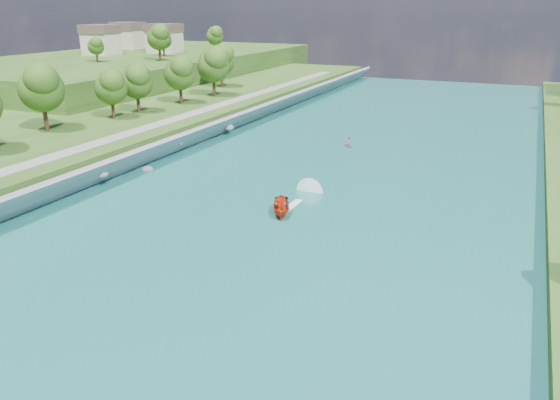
% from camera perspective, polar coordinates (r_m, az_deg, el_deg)
% --- Properties ---
extents(ground, '(260.00, 260.00, 0.00)m').
position_cam_1_polar(ground, '(50.92, -6.38, -6.68)').
color(ground, '#2D5119').
rests_on(ground, ground).
extents(river_water, '(55.00, 240.00, 0.10)m').
position_cam_1_polar(river_water, '(67.46, 2.21, 0.22)').
color(river_water, '#175A58').
rests_on(river_water, ground).
extents(berm_west, '(45.00, 240.00, 3.50)m').
position_cam_1_polar(berm_west, '(96.72, -26.50, 5.20)').
color(berm_west, '#2D5119').
rests_on(berm_west, ground).
extents(ridge_west, '(60.00, 120.00, 9.00)m').
position_cam_1_polar(ridge_west, '(171.98, -14.43, 13.06)').
color(ridge_west, '#2D5119').
rests_on(ridge_west, ground).
extents(riprap_bank, '(4.28, 236.00, 4.15)m').
position_cam_1_polar(riprap_bank, '(79.31, -15.58, 3.81)').
color(riprap_bank, slate).
rests_on(riprap_bank, ground).
extents(riverside_path, '(3.00, 200.00, 0.10)m').
position_cam_1_polar(riverside_path, '(83.71, -18.92, 5.52)').
color(riverside_path, gray).
rests_on(riverside_path, berm_west).
extents(ridge_houses, '(29.50, 29.50, 8.40)m').
position_cam_1_polar(ridge_houses, '(179.03, -15.27, 16.07)').
color(ridge_houses, beige).
rests_on(ridge_houses, ridge_west).
extents(trees_ridge, '(17.77, 42.09, 10.69)m').
position_cam_1_polar(trees_ridge, '(157.10, -11.63, 16.07)').
color(trees_ridge, '#224512').
rests_on(trees_ridge, ridge_west).
extents(motorboat, '(3.60, 19.28, 2.19)m').
position_cam_1_polar(motorboat, '(62.61, 0.55, -0.51)').
color(motorboat, red).
rests_on(motorboat, river_water).
extents(raft, '(2.85, 3.05, 1.47)m').
position_cam_1_polar(raft, '(93.12, 7.20, 5.80)').
color(raft, gray).
rests_on(raft, river_water).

